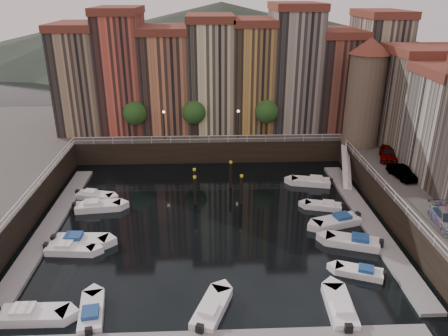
{
  "coord_description": "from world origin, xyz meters",
  "views": [
    {
      "loc": [
        -0.27,
        -39.74,
        22.5
      ],
      "look_at": [
        1.53,
        4.0,
        4.25
      ],
      "focal_mm": 35.0,
      "sensor_mm": 36.0,
      "label": 1
    }
  ],
  "objects_px": {
    "boat_left_0": "(32,315)",
    "car_c": "(447,220)",
    "gangway": "(346,165)",
    "boat_left_1": "(70,249)",
    "car_a": "(388,154)",
    "car_b": "(402,173)",
    "boat_left_2": "(80,241)",
    "mooring_pilings": "(216,185)",
    "corner_tower": "(365,91)"
  },
  "relations": [
    {
      "from": "boat_left_2",
      "to": "car_c",
      "type": "xyz_separation_m",
      "value": [
        32.93,
        -3.19,
        3.3
      ]
    },
    {
      "from": "boat_left_2",
      "to": "boat_left_1",
      "type": "bearing_deg",
      "value": -112.29
    },
    {
      "from": "car_b",
      "to": "car_c",
      "type": "relative_size",
      "value": 0.82
    },
    {
      "from": "mooring_pilings",
      "to": "car_c",
      "type": "relative_size",
      "value": 1.16
    },
    {
      "from": "boat_left_0",
      "to": "boat_left_1",
      "type": "relative_size",
      "value": 1.09
    },
    {
      "from": "car_a",
      "to": "car_c",
      "type": "relative_size",
      "value": 0.97
    },
    {
      "from": "car_a",
      "to": "car_b",
      "type": "height_order",
      "value": "car_a"
    },
    {
      "from": "gangway",
      "to": "mooring_pilings",
      "type": "bearing_deg",
      "value": -164.09
    },
    {
      "from": "car_c",
      "to": "boat_left_1",
      "type": "bearing_deg",
      "value": -178.1
    },
    {
      "from": "gangway",
      "to": "boat_left_2",
      "type": "relative_size",
      "value": 1.58
    },
    {
      "from": "car_a",
      "to": "car_b",
      "type": "distance_m",
      "value": 5.61
    },
    {
      "from": "corner_tower",
      "to": "car_a",
      "type": "relative_size",
      "value": 2.95
    },
    {
      "from": "boat_left_1",
      "to": "mooring_pilings",
      "type": "bearing_deg",
      "value": 43.07
    },
    {
      "from": "gangway",
      "to": "car_b",
      "type": "relative_size",
      "value": 2.09
    },
    {
      "from": "car_a",
      "to": "car_c",
      "type": "xyz_separation_m",
      "value": [
        -1.04,
        -15.9,
        -0.1
      ]
    },
    {
      "from": "corner_tower",
      "to": "boat_left_0",
      "type": "distance_m",
      "value": 44.86
    },
    {
      "from": "car_a",
      "to": "car_b",
      "type": "relative_size",
      "value": 1.18
    },
    {
      "from": "boat_left_2",
      "to": "boat_left_0",
      "type": "bearing_deg",
      "value": -92.67
    },
    {
      "from": "boat_left_0",
      "to": "car_a",
      "type": "bearing_deg",
      "value": 33.55
    },
    {
      "from": "mooring_pilings",
      "to": "boat_left_2",
      "type": "distance_m",
      "value": 16.05
    },
    {
      "from": "gangway",
      "to": "boat_left_0",
      "type": "relative_size",
      "value": 1.6
    },
    {
      "from": "gangway",
      "to": "car_c",
      "type": "bearing_deg",
      "value": -78.65
    },
    {
      "from": "boat_left_2",
      "to": "car_b",
      "type": "distance_m",
      "value": 34.2
    },
    {
      "from": "corner_tower",
      "to": "car_c",
      "type": "distance_m",
      "value": 22.67
    },
    {
      "from": "gangway",
      "to": "car_c",
      "type": "distance_m",
      "value": 17.64
    },
    {
      "from": "corner_tower",
      "to": "car_b",
      "type": "height_order",
      "value": "corner_tower"
    },
    {
      "from": "gangway",
      "to": "boat_left_1",
      "type": "xyz_separation_m",
      "value": [
        -30.06,
        -15.29,
        -1.55
      ]
    },
    {
      "from": "boat_left_1",
      "to": "car_a",
      "type": "bearing_deg",
      "value": 27.16
    },
    {
      "from": "car_b",
      "to": "car_c",
      "type": "bearing_deg",
      "value": -102.08
    },
    {
      "from": "boat_left_1",
      "to": "boat_left_2",
      "type": "xyz_separation_m",
      "value": [
        0.58,
        1.27,
        0.04
      ]
    },
    {
      "from": "gangway",
      "to": "boat_left_0",
      "type": "height_order",
      "value": "gangway"
    },
    {
      "from": "corner_tower",
      "to": "car_a",
      "type": "distance_m",
      "value": 8.78
    },
    {
      "from": "boat_left_1",
      "to": "boat_left_2",
      "type": "bearing_deg",
      "value": 70.56
    },
    {
      "from": "car_a",
      "to": "car_b",
      "type": "xyz_separation_m",
      "value": [
        -0.69,
        -5.56,
        -0.14
      ]
    },
    {
      "from": "boat_left_0",
      "to": "car_c",
      "type": "bearing_deg",
      "value": 11.83
    },
    {
      "from": "boat_left_0",
      "to": "car_a",
      "type": "height_order",
      "value": "car_a"
    },
    {
      "from": "gangway",
      "to": "boat_left_1",
      "type": "distance_m",
      "value": 33.76
    },
    {
      "from": "corner_tower",
      "to": "boat_left_1",
      "type": "distance_m",
      "value": 39.68
    },
    {
      "from": "boat_left_0",
      "to": "car_c",
      "type": "xyz_separation_m",
      "value": [
        33.79,
        6.79,
        3.3
      ]
    },
    {
      "from": "boat_left_1",
      "to": "car_c",
      "type": "height_order",
      "value": "car_c"
    },
    {
      "from": "car_a",
      "to": "corner_tower",
      "type": "bearing_deg",
      "value": 123.3
    },
    {
      "from": "boat_left_2",
      "to": "car_a",
      "type": "height_order",
      "value": "car_a"
    },
    {
      "from": "boat_left_2",
      "to": "car_a",
      "type": "xyz_separation_m",
      "value": [
        33.97,
        12.72,
        3.39
      ]
    },
    {
      "from": "car_c",
      "to": "boat_left_2",
      "type": "bearing_deg",
      "value": 179.65
    },
    {
      "from": "gangway",
      "to": "car_c",
      "type": "relative_size",
      "value": 1.73
    },
    {
      "from": "corner_tower",
      "to": "boat_left_2",
      "type": "height_order",
      "value": "corner_tower"
    },
    {
      "from": "gangway",
      "to": "boat_left_0",
      "type": "xyz_separation_m",
      "value": [
        -30.34,
        -24.0,
        -1.51
      ]
    },
    {
      "from": "mooring_pilings",
      "to": "boat_left_2",
      "type": "xyz_separation_m",
      "value": [
        -13.0,
        -9.32,
        -1.25
      ]
    },
    {
      "from": "boat_left_1",
      "to": "car_c",
      "type": "bearing_deg",
      "value": 1.85
    },
    {
      "from": "boat_left_0",
      "to": "corner_tower",
      "type": "bearing_deg",
      "value": 41.08
    }
  ]
}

